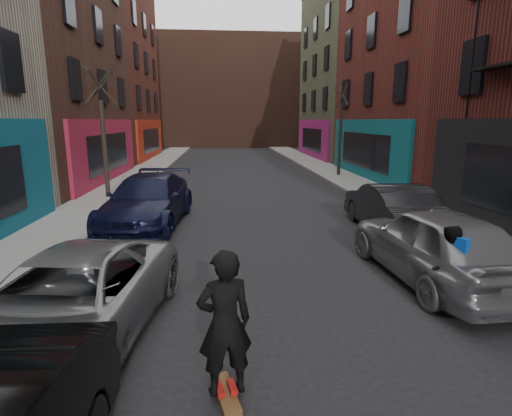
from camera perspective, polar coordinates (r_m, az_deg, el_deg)
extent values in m
cube|color=gray|center=(30.88, -14.64, 5.73)|extent=(2.50, 84.00, 0.13)
cube|color=gray|center=(31.30, 8.67, 6.07)|extent=(2.50, 84.00, 0.13)
cube|color=#47281E|center=(56.37, -3.98, 15.99)|extent=(40.00, 10.00, 14.00)
imported|color=gray|center=(6.93, -25.15, -12.02)|extent=(3.01, 5.40, 1.43)
imported|color=black|center=(13.76, -15.20, 1.02)|extent=(2.80, 5.88, 1.66)
imported|color=gray|center=(9.47, 24.14, -4.67)|extent=(2.27, 5.02, 1.67)
imported|color=black|center=(13.14, 18.64, 0.07)|extent=(1.83, 4.80, 1.56)
cube|color=brown|center=(5.58, -4.31, -25.03)|extent=(0.39, 0.83, 0.10)
imported|color=black|center=(5.05, -4.50, -16.10)|extent=(0.76, 0.58, 1.87)
imported|color=black|center=(8.12, 25.66, -7.82)|extent=(0.97, 0.90, 1.61)
cube|color=#0B3FA4|center=(7.90, 27.05, -5.21)|extent=(0.26, 0.33, 0.42)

